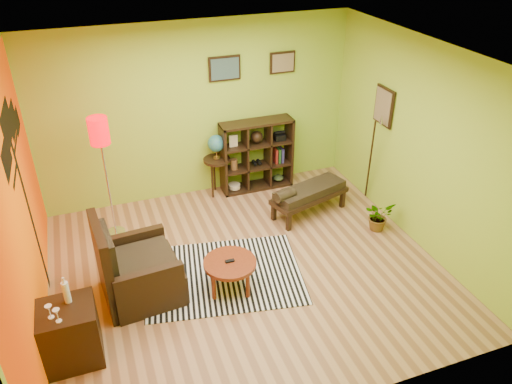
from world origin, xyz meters
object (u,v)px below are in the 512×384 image
object	(u,v)px
coffee_table	(230,265)
floor_lamp	(101,142)
cube_shelf	(257,155)
potted_plant	(378,219)
globe_table	(216,150)
side_cabinet	(70,334)
armchair	(136,273)
bench	(308,193)

from	to	relation	value
coffee_table	floor_lamp	world-z (taller)	floor_lamp
cube_shelf	potted_plant	world-z (taller)	cube_shelf
coffee_table	globe_table	bearing A→B (deg)	77.46
globe_table	side_cabinet	bearing A→B (deg)	-130.59
coffee_table	floor_lamp	xyz separation A→B (m)	(-1.23, 1.72, 1.12)
armchair	cube_shelf	size ratio (longest dim) A/B	0.93
coffee_table	side_cabinet	world-z (taller)	side_cabinet
cube_shelf	armchair	bearing A→B (deg)	-138.74
floor_lamp	globe_table	world-z (taller)	floor_lamp
armchair	cube_shelf	distance (m)	3.11
armchair	globe_table	xyz separation A→B (m)	(1.63, 2.05, 0.46)
floor_lamp	bench	xyz separation A→B (m)	(2.87, -0.48, -1.10)
side_cabinet	bench	bearing A→B (deg)	26.17
floor_lamp	bench	world-z (taller)	floor_lamp
side_cabinet	bench	xyz separation A→B (m)	(3.54, 1.74, 0.02)
cube_shelf	bench	distance (m)	1.18
coffee_table	cube_shelf	bearing A→B (deg)	62.26
globe_table	potted_plant	distance (m)	2.72
armchair	globe_table	world-z (taller)	armchair
armchair	globe_table	distance (m)	2.66
bench	potted_plant	bearing A→B (deg)	-42.26
coffee_table	cube_shelf	xyz separation A→B (m)	(1.21, 2.31, 0.25)
globe_table	bench	bearing A→B (deg)	-43.75
armchair	floor_lamp	xyz separation A→B (m)	(-0.11, 1.45, 1.13)
coffee_table	floor_lamp	size ratio (longest dim) A/B	0.36
floor_lamp	cube_shelf	world-z (taller)	floor_lamp
bench	floor_lamp	bearing A→B (deg)	170.44
side_cabinet	cube_shelf	world-z (taller)	cube_shelf
floor_lamp	coffee_table	bearing A→B (deg)	-54.35
floor_lamp	potted_plant	bearing A→B (deg)	-18.32
cube_shelf	globe_table	bearing A→B (deg)	179.54
coffee_table	side_cabinet	bearing A→B (deg)	-165.02
armchair	side_cabinet	xyz separation A→B (m)	(-0.78, -0.77, 0.01)
side_cabinet	globe_table	world-z (taller)	globe_table
coffee_table	potted_plant	size ratio (longest dim) A/B	1.45
floor_lamp	cube_shelf	xyz separation A→B (m)	(2.44, 0.59, -0.87)
potted_plant	bench	bearing A→B (deg)	137.74
potted_plant	side_cabinet	bearing A→B (deg)	-166.98
armchair	potted_plant	xyz separation A→B (m)	(3.57, 0.24, -0.16)
side_cabinet	bench	size ratio (longest dim) A/B	0.76
armchair	cube_shelf	xyz separation A→B (m)	(2.33, 2.04, 0.26)
coffee_table	side_cabinet	distance (m)	1.97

